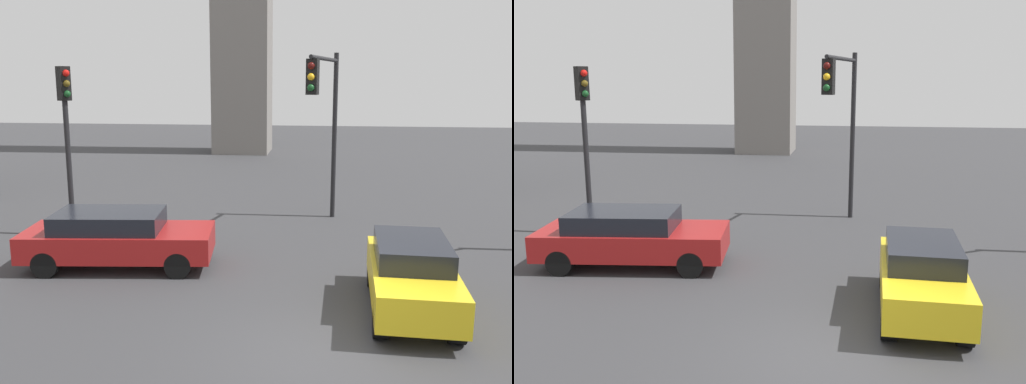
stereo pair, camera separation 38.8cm
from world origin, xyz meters
TOP-DOWN VIEW (x-y plane):
  - ground_plane at (0.00, 0.00)m, footprint 100.67×100.67m
  - traffic_light_1 at (-0.09, 8.66)m, footprint 0.98×3.57m
  - traffic_light_2 at (-7.77, 6.79)m, footprint 0.48×0.45m
  - car_0 at (-5.32, 4.12)m, footprint 4.96×2.46m
  - car_3 at (1.78, 2.16)m, footprint 1.79×4.00m

SIDE VIEW (x-z plane):
  - ground_plane at x=0.00m, z-range 0.00..0.00m
  - car_0 at x=-5.32m, z-range 0.05..1.51m
  - car_3 at x=1.78m, z-range 0.05..1.54m
  - traffic_light_2 at x=-7.77m, z-range 1.02..6.16m
  - traffic_light_1 at x=-0.09m, z-range 1.20..6.84m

